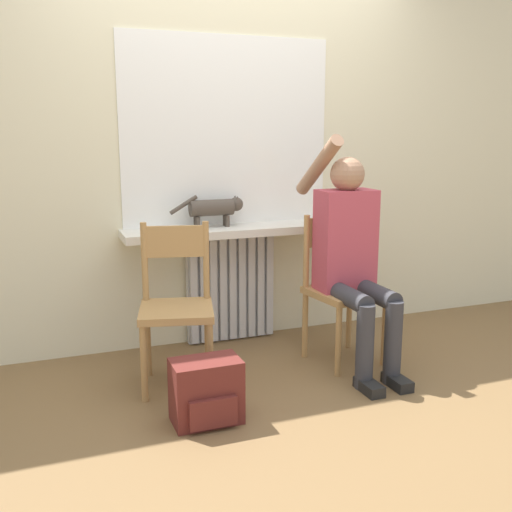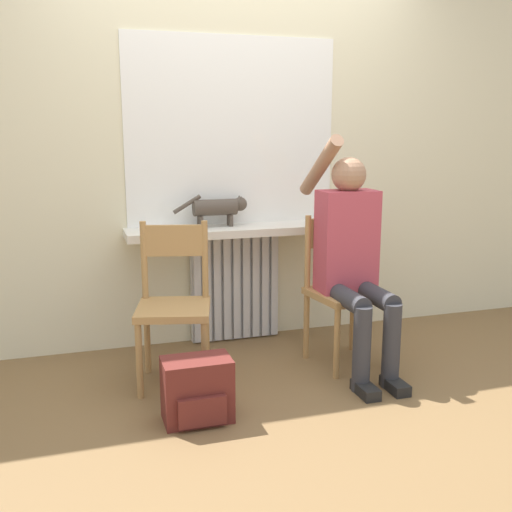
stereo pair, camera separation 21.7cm
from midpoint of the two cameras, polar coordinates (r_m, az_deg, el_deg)
ground_plane at (r=3.15m, az=5.85°, el=-14.62°), size 12.00×12.00×0.00m
wall_with_window at (r=3.97m, az=-0.81°, el=11.16°), size 7.00×0.06×2.70m
radiator at (r=4.04m, az=-0.46°, el=-2.88°), size 0.60×0.08×0.74m
windowsill at (r=3.86m, az=-0.02°, el=2.45°), size 1.44×0.30×0.05m
window_glass at (r=3.94m, az=-0.67°, el=11.75°), size 1.39×0.01×1.19m
chair_left at (r=3.35m, az=-5.98°, el=-4.42°), size 0.48×0.48×0.90m
chair_right at (r=3.68m, az=9.94°, el=-3.02°), size 0.45×0.45×0.90m
person at (r=3.54m, az=10.95°, el=0.20°), size 0.36×0.96×1.38m
cat at (r=3.84m, az=-1.93°, el=4.65°), size 0.48×0.10×0.21m
backpack at (r=3.00m, az=-3.50°, el=-12.69°), size 0.33×0.23×0.32m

